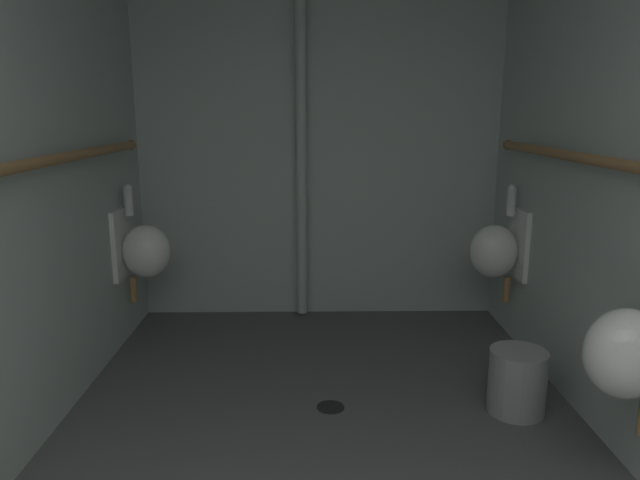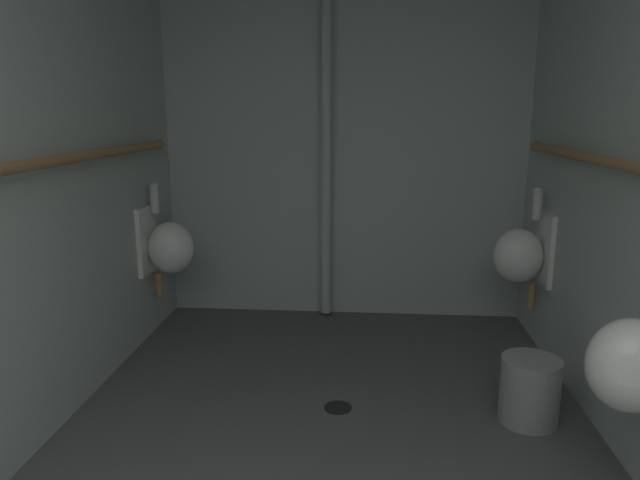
{
  "view_description": "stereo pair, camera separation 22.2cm",
  "coord_description": "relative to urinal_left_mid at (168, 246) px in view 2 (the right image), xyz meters",
  "views": [
    {
      "loc": [
        -0.06,
        0.08,
        1.47
      ],
      "look_at": [
        -0.02,
        2.37,
        0.96
      ],
      "focal_mm": 32.81,
      "sensor_mm": 36.0,
      "label": 1
    },
    {
      "loc": [
        0.17,
        0.08,
        1.47
      ],
      "look_at": [
        -0.02,
        2.37,
        0.96
      ],
      "focal_mm": 32.81,
      "sensor_mm": 36.0,
      "label": 2
    }
  ],
  "objects": [
    {
      "name": "urinal_right_far",
      "position": [
        2.23,
        -0.04,
        0.0
      ],
      "size": [
        0.32,
        0.3,
        0.76
      ],
      "color": "white"
    },
    {
      "name": "floor_drain",
      "position": [
        1.16,
        -0.9,
        -0.6
      ],
      "size": [
        0.14,
        0.14,
        0.01
      ],
      "primitive_type": "cylinder",
      "color": "black",
      "rests_on": "ground"
    },
    {
      "name": "urinal_left_mid",
      "position": [
        0.0,
        0.0,
        0.0
      ],
      "size": [
        0.32,
        0.3,
        0.76
      ],
      "color": "white"
    },
    {
      "name": "standpipe_back_wall",
      "position": [
        1.0,
        0.45,
        0.69
      ],
      "size": [
        0.07,
        0.07,
        2.55
      ],
      "primitive_type": "cylinder",
      "color": "#AEBAB4",
      "rests_on": "ground"
    },
    {
      "name": "wall_back",
      "position": [
        1.12,
        0.56,
        0.69
      ],
      "size": [
        2.65,
        0.06,
        2.6
      ],
      "primitive_type": "cube",
      "color": "#AEBAB4",
      "rests_on": "ground"
    },
    {
      "name": "urinal_right_mid",
      "position": [
        2.23,
        -1.62,
        0.0
      ],
      "size": [
        0.32,
        0.3,
        0.76
      ],
      "color": "white"
    },
    {
      "name": "waste_bin",
      "position": [
        2.08,
        -0.95,
        -0.45
      ],
      "size": [
        0.28,
        0.28,
        0.32
      ],
      "primitive_type": "cylinder",
      "color": "gray",
      "rests_on": "ground"
    }
  ]
}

